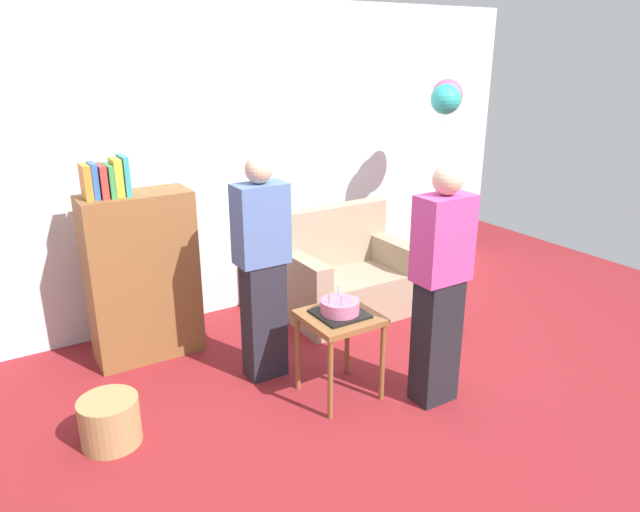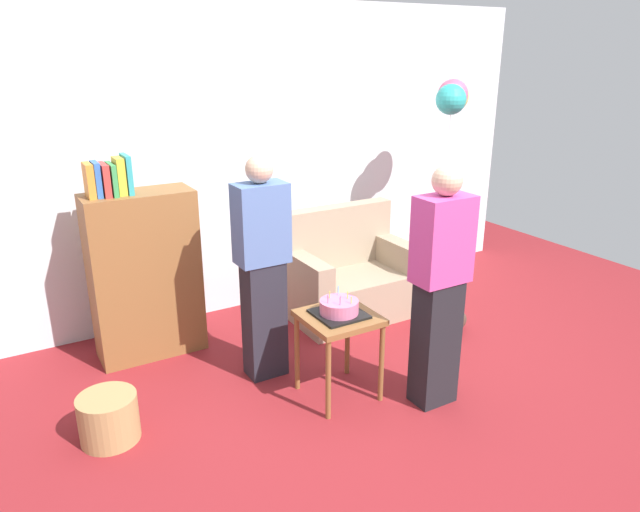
% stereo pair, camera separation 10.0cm
% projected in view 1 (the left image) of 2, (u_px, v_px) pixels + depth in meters
% --- Properties ---
extents(ground_plane, '(8.00, 8.00, 0.00)m').
position_uv_depth(ground_plane, '(378.00, 403.00, 4.02)').
color(ground_plane, maroon).
extents(wall_back, '(6.00, 0.10, 2.70)m').
position_uv_depth(wall_back, '(242.00, 161.00, 5.21)').
color(wall_back, silver).
rests_on(wall_back, ground_plane).
extents(couch, '(1.10, 0.70, 0.96)m').
position_uv_depth(couch, '(345.00, 278.00, 5.30)').
color(couch, gray).
rests_on(couch, ground_plane).
extents(bookshelf, '(0.80, 0.36, 1.58)m').
position_uv_depth(bookshelf, '(141.00, 274.00, 4.46)').
color(bookshelf, brown).
rests_on(bookshelf, ground_plane).
extents(side_table, '(0.48, 0.48, 0.61)m').
position_uv_depth(side_table, '(340.00, 327.00, 3.96)').
color(side_table, brown).
rests_on(side_table, ground_plane).
extents(birthday_cake, '(0.32, 0.32, 0.17)m').
position_uv_depth(birthday_cake, '(340.00, 308.00, 3.92)').
color(birthday_cake, black).
rests_on(birthday_cake, side_table).
extents(person_blowing_candles, '(0.36, 0.22, 1.63)m').
position_uv_depth(person_blowing_candles, '(262.00, 269.00, 4.11)').
color(person_blowing_candles, '#23232D').
rests_on(person_blowing_candles, ground_plane).
extents(person_holding_cake, '(0.36, 0.22, 1.63)m').
position_uv_depth(person_holding_cake, '(440.00, 287.00, 3.80)').
color(person_holding_cake, black).
rests_on(person_holding_cake, ground_plane).
extents(wicker_basket, '(0.36, 0.36, 0.30)m').
position_uv_depth(wicker_basket, '(110.00, 421.00, 3.57)').
color(wicker_basket, '#A88451').
rests_on(wicker_basket, ground_plane).
extents(handbag, '(0.28, 0.14, 0.20)m').
position_uv_depth(handbag, '(450.00, 320.00, 5.02)').
color(handbag, '#473328').
rests_on(handbag, ground_plane).
extents(balloon_bunch, '(0.43, 0.42, 2.04)m').
position_uv_depth(balloon_bunch, '(447.00, 97.00, 5.22)').
color(balloon_bunch, silver).
rests_on(balloon_bunch, ground_plane).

